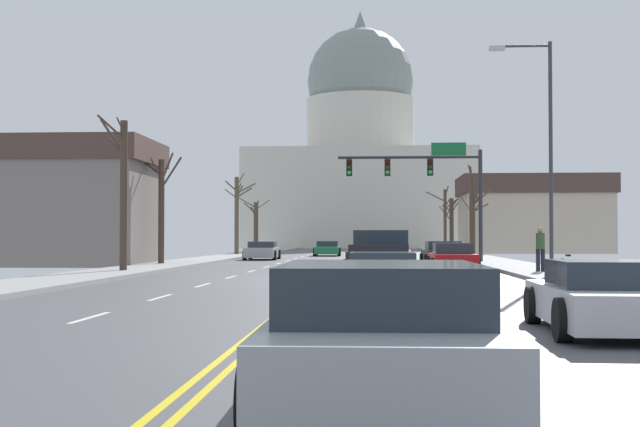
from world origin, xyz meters
TOP-DOWN VIEW (x-y plane):
  - ground at (0.00, -0.00)m, footprint 20.00×180.00m
  - signal_gantry at (4.74, 17.48)m, footprint 7.91×0.41m
  - street_lamp_right at (7.92, 2.00)m, footprint 2.27×0.24m
  - capitol_building at (0.00, 84.46)m, footprint 29.00×23.91m
  - sedan_near_00 at (5.16, 12.81)m, footprint 2.10×4.44m
  - sedan_near_01 at (5.04, 6.47)m, footprint 1.97×4.36m
  - pickup_truck_near_02 at (2.01, -0.76)m, footprint 2.40×5.64m
  - sedan_near_03 at (1.97, -8.45)m, footprint 1.98×4.32m
  - sedan_near_04 at (5.40, -15.61)m, footprint 2.14×4.27m
  - sedan_near_05 at (1.82, -21.63)m, footprint 2.12×4.70m
  - sedan_oncoming_00 at (-5.41, 25.01)m, footprint 2.16×4.42m
  - sedan_oncoming_01 at (-1.79, 35.74)m, footprint 2.12×4.59m
  - flank_building_00 at (-16.63, 13.56)m, footprint 14.19×6.91m
  - flank_building_01 at (16.06, 47.82)m, footprint 13.07×8.63m
  - bare_tree_00 at (8.46, 44.29)m, footprint 1.60×2.01m
  - bare_tree_01 at (-8.97, 13.02)m, footprint 2.41×1.62m
  - bare_tree_02 at (7.84, 22.89)m, footprint 1.07×2.10m
  - bare_tree_03 at (-8.38, 4.48)m, footprint 1.29×1.89m
  - bare_tree_04 at (8.39, 49.72)m, footprint 2.96×1.49m
  - bare_tree_05 at (-8.68, 35.08)m, footprint 2.35×2.04m
  - bare_tree_06 at (8.31, 27.65)m, footprint 2.12×2.01m
  - bare_tree_07 at (-8.26, 42.36)m, footprint 2.72×2.08m
  - pedestrian_00 at (8.25, 4.28)m, footprint 0.35×0.34m
  - bicycle_parked at (7.66, -2.81)m, footprint 0.12×1.77m

SIDE VIEW (x-z plane):
  - ground at x=0.00m, z-range -0.08..0.12m
  - bicycle_parked at x=7.66m, z-range 0.06..0.91m
  - sedan_oncoming_01 at x=-1.79m, z-range -0.03..1.09m
  - sedan_near_04 at x=5.40m, z-range -0.03..1.10m
  - sedan_near_03 at x=1.97m, z-range -0.02..1.10m
  - sedan_oncoming_00 at x=-5.41m, z-range -0.03..1.13m
  - sedan_near_01 at x=5.04m, z-range -0.04..1.19m
  - sedan_near_00 at x=5.16m, z-range -0.04..1.23m
  - sedan_near_05 at x=1.82m, z-range -0.03..1.25m
  - pickup_truck_near_02 at x=2.01m, z-range -0.10..1.62m
  - pedestrian_00 at x=8.25m, z-range 0.24..1.95m
  - bare_tree_07 at x=-8.26m, z-range 0.13..4.79m
  - bare_tree_00 at x=8.46m, z-range 0.23..4.87m
  - bare_tree_06 at x=8.31m, z-range 0.08..5.08m
  - bare_tree_01 at x=-8.97m, z-range 0.19..5.89m
  - bare_tree_02 at x=7.84m, z-range 0.12..5.98m
  - flank_building_00 at x=-16.63m, z-range 0.04..6.50m
  - bare_tree_04 at x=8.39m, z-range 0.31..6.32m
  - bare_tree_05 at x=-8.68m, z-range 0.28..6.46m
  - bare_tree_03 at x=-8.38m, z-range 0.28..6.50m
  - flank_building_01 at x=16.06m, z-range 0.05..6.94m
  - signal_gantry at x=4.74m, z-range 1.57..8.08m
  - street_lamp_right at x=7.92m, z-range 0.88..9.35m
  - capitol_building at x=0.00m, z-range -4.97..26.98m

